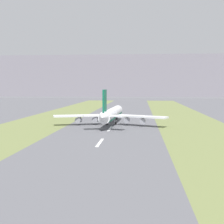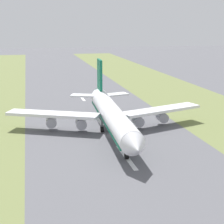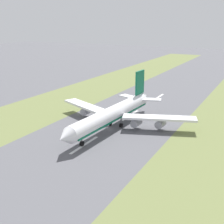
{
  "view_description": "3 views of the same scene",
  "coord_description": "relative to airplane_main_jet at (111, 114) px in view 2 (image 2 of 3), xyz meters",
  "views": [
    {
      "loc": [
        15.68,
        -179.68,
        21.74
      ],
      "look_at": [
        -0.77,
        -1.08,
        7.0
      ],
      "focal_mm": 50.0,
      "sensor_mm": 36.0,
      "label": 1
    },
    {
      "loc": [
        23.08,
        104.94,
        33.11
      ],
      "look_at": [
        -0.77,
        -1.08,
        7.0
      ],
      "focal_mm": 60.0,
      "sensor_mm": 36.0,
      "label": 2
    },
    {
      "loc": [
        -55.46,
        105.98,
        42.48
      ],
      "look_at": [
        -0.77,
        -1.08,
        7.0
      ],
      "focal_mm": 50.0,
      "sensor_mm": 36.0,
      "label": 3
    }
  ],
  "objects": [
    {
      "name": "centreline_dash_mid",
      "position": [
        0.86,
        -18.1,
        -6.01
      ],
      "size": [
        1.2,
        18.0,
        0.01
      ],
      "primitive_type": "cube",
      "color": "silver",
      "rests_on": "ground"
    },
    {
      "name": "centreline_dash_far",
      "position": [
        0.86,
        21.9,
        -6.01
      ],
      "size": [
        1.2,
        18.0,
        0.01
      ],
      "primitive_type": "cube",
      "color": "silver",
      "rests_on": "ground"
    },
    {
      "name": "centreline_dash_near",
      "position": [
        0.86,
        -58.1,
        -6.01
      ],
      "size": [
        1.2,
        18.0,
        0.01
      ],
      "primitive_type": "cube",
      "color": "silver",
      "rests_on": "ground"
    },
    {
      "name": "ground_plane",
      "position": [
        0.86,
        2.98,
        -6.02
      ],
      "size": [
        800.0,
        800.0,
        0.0
      ],
      "primitive_type": "plane",
      "color": "#56565B"
    },
    {
      "name": "airplane_main_jet",
      "position": [
        0.0,
        0.0,
        0.0
      ],
      "size": [
        64.06,
        67.19,
        20.2
      ],
      "color": "white",
      "rests_on": "ground"
    }
  ]
}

